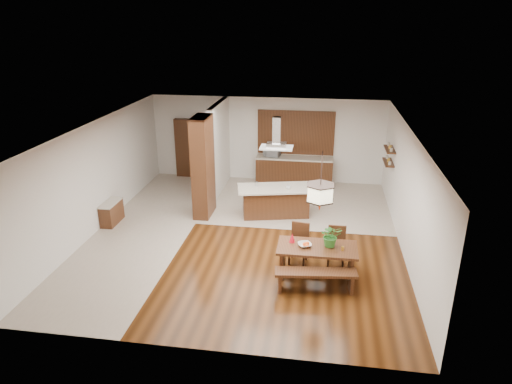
% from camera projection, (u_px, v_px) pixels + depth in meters
% --- Properties ---
extents(room_shell, '(9.00, 9.04, 2.92)m').
position_uv_depth(room_shell, '(244.00, 161.00, 11.37)').
color(room_shell, '#331A09').
rests_on(room_shell, ground).
extents(tile_hallway, '(2.50, 9.00, 0.01)m').
position_uv_depth(tile_hallway, '(146.00, 228.00, 12.50)').
color(tile_hallway, '#B8AA99').
rests_on(tile_hallway, ground).
extents(tile_kitchen, '(5.50, 4.00, 0.01)m').
position_uv_depth(tile_kitchen, '(298.00, 202.00, 14.25)').
color(tile_kitchen, '#B8AA99').
rests_on(tile_kitchen, ground).
extents(soffit_band, '(8.00, 9.00, 0.02)m').
position_uv_depth(soffit_band, '(244.00, 129.00, 11.08)').
color(soffit_band, '#37160D').
rests_on(soffit_band, room_shell).
extents(partition_pier, '(0.45, 1.00, 2.90)m').
position_uv_depth(partition_pier, '(203.00, 167.00, 12.90)').
color(partition_pier, '#321B0E').
rests_on(partition_pier, ground).
extents(partition_stub, '(0.18, 2.40, 2.90)m').
position_uv_depth(partition_stub, '(219.00, 147.00, 14.83)').
color(partition_stub, silver).
rests_on(partition_stub, ground).
extents(hallway_console, '(0.37, 0.88, 0.63)m').
position_uv_depth(hallway_console, '(112.00, 213.00, 12.72)').
color(hallway_console, '#321B0E').
rests_on(hallway_console, ground).
extents(hallway_doorway, '(1.10, 0.20, 2.10)m').
position_uv_depth(hallway_doorway, '(191.00, 148.00, 16.17)').
color(hallway_doorway, '#321B0E').
rests_on(hallway_doorway, ground).
extents(rear_counter, '(2.60, 0.62, 0.95)m').
position_uv_depth(rear_counter, '(294.00, 170.00, 15.68)').
color(rear_counter, '#321B0E').
rests_on(rear_counter, ground).
extents(kitchen_window, '(2.60, 0.08, 1.50)m').
position_uv_depth(kitchen_window, '(296.00, 132.00, 15.46)').
color(kitchen_window, '#97562D').
rests_on(kitchen_window, room_shell).
extents(shelf_lower, '(0.26, 0.90, 0.04)m').
position_uv_depth(shelf_lower, '(388.00, 162.00, 13.48)').
color(shelf_lower, '#321B0E').
rests_on(shelf_lower, room_shell).
extents(shelf_upper, '(0.26, 0.90, 0.04)m').
position_uv_depth(shelf_upper, '(390.00, 149.00, 13.33)').
color(shelf_upper, '#321B0E').
rests_on(shelf_upper, room_shell).
extents(dining_table, '(1.74, 0.88, 0.73)m').
position_uv_depth(dining_table, '(317.00, 254.00, 10.05)').
color(dining_table, '#321B0E').
rests_on(dining_table, ground).
extents(dining_bench, '(1.74, 0.56, 0.48)m').
position_uv_depth(dining_bench, '(315.00, 281.00, 9.58)').
color(dining_bench, '#321B0E').
rests_on(dining_bench, ground).
extents(dining_chair_left, '(0.48, 0.48, 0.96)m').
position_uv_depth(dining_chair_left, '(298.00, 244.00, 10.62)').
color(dining_chair_left, '#321B0E').
rests_on(dining_chair_left, ground).
extents(dining_chair_right, '(0.42, 0.42, 0.93)m').
position_uv_depth(dining_chair_right, '(336.00, 247.00, 10.51)').
color(dining_chair_right, '#321B0E').
rests_on(dining_chair_right, ground).
extents(pendant_lantern, '(0.64, 0.64, 1.31)m').
position_uv_depth(pendant_lantern, '(321.00, 182.00, 9.44)').
color(pendant_lantern, beige).
rests_on(pendant_lantern, room_shell).
extents(foliage_plant, '(0.51, 0.45, 0.51)m').
position_uv_depth(foliage_plant, '(331.00, 236.00, 9.92)').
color(foliage_plant, '#2C6E24').
rests_on(foliage_plant, dining_table).
extents(fruit_bowl, '(0.38, 0.38, 0.07)m').
position_uv_depth(fruit_bowl, '(305.00, 245.00, 9.99)').
color(fruit_bowl, '#B9ACA2').
rests_on(fruit_bowl, dining_table).
extents(napkin_cone, '(0.14, 0.14, 0.21)m').
position_uv_depth(napkin_cone, '(292.00, 238.00, 10.15)').
color(napkin_cone, red).
rests_on(napkin_cone, dining_table).
extents(gold_ornament, '(0.07, 0.07, 0.09)m').
position_uv_depth(gold_ornament, '(343.00, 248.00, 9.81)').
color(gold_ornament, gold).
rests_on(gold_ornament, dining_table).
extents(kitchen_island, '(2.30, 1.39, 0.89)m').
position_uv_depth(kitchen_island, '(276.00, 201.00, 13.16)').
color(kitchen_island, '#321B0E').
rests_on(kitchen_island, ground).
extents(range_hood, '(0.90, 0.55, 0.87)m').
position_uv_depth(range_hood, '(277.00, 133.00, 12.43)').
color(range_hood, silver).
rests_on(range_hood, room_shell).
extents(island_cup, '(0.13, 0.13, 0.10)m').
position_uv_depth(island_cup, '(288.00, 187.00, 12.83)').
color(island_cup, silver).
rests_on(island_cup, kitchen_island).
extents(microwave, '(0.60, 0.47, 0.30)m').
position_uv_depth(microwave, '(272.00, 152.00, 15.58)').
color(microwave, '#B4B6BB').
rests_on(microwave, rear_counter).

